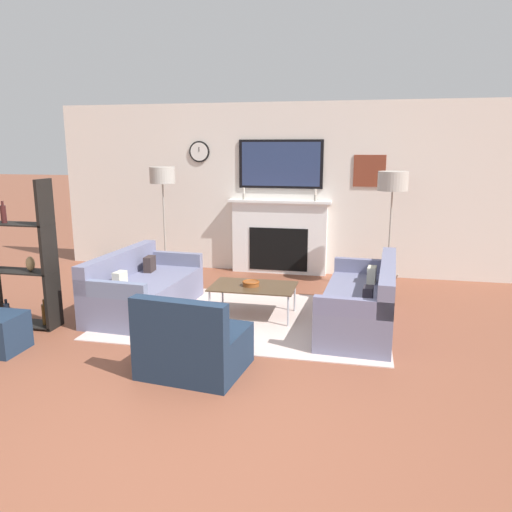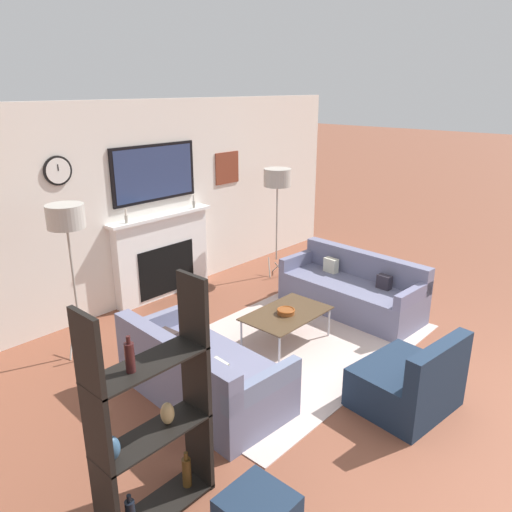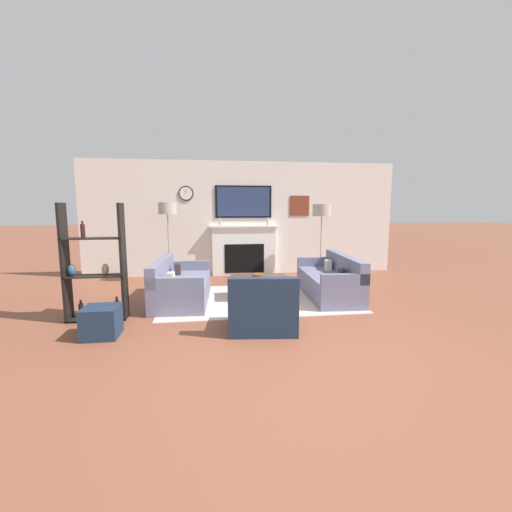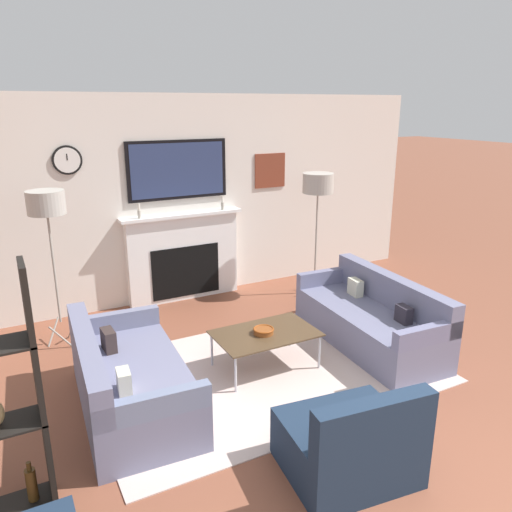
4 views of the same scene
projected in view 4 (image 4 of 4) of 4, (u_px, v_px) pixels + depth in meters
fireplace_wall at (179, 209)px, 6.62m from camera, size 7.51×0.28×2.70m
area_rug at (264, 372)px, 4.98m from camera, size 3.30×2.16×0.01m
couch_left at (128, 382)px, 4.30m from camera, size 0.96×1.74×0.74m
couch_right at (371, 321)px, 5.50m from camera, size 0.87×1.92×0.76m
armchair at (350, 444)px, 3.54m from camera, size 0.96×0.85×0.76m
coffee_table at (265, 335)px, 4.96m from camera, size 1.01×0.64×0.39m
decorative_bowl at (264, 331)px, 4.93m from camera, size 0.21×0.21×0.06m
floor_lamp_left at (46, 205)px, 5.11m from camera, size 0.38×0.38×1.73m
floor_lamp_right at (318, 185)px, 6.64m from camera, size 0.41×0.41×1.70m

